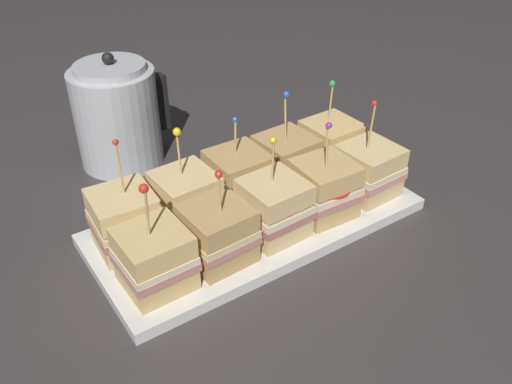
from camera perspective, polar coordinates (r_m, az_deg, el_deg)
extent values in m
plane|color=#383333|center=(0.83, 0.00, -3.58)|extent=(6.00, 6.00, 0.00)
cube|color=silver|center=(0.83, 0.00, -3.31)|extent=(0.49, 0.23, 0.01)
cube|color=silver|center=(0.82, 0.00, -2.81)|extent=(0.49, 0.23, 0.01)
cube|color=tan|center=(0.71, -10.40, -8.49)|extent=(0.08, 0.08, 0.03)
cube|color=tan|center=(0.70, -10.58, -7.23)|extent=(0.09, 0.09, 0.01)
cube|color=beige|center=(0.69, -10.67, -6.58)|extent=(0.09, 0.09, 0.01)
cube|color=#E0B771|center=(0.68, -10.84, -5.31)|extent=(0.08, 0.08, 0.03)
cylinder|color=tan|center=(0.65, -11.35, -2.45)|extent=(0.00, 0.01, 0.08)
sphere|color=red|center=(0.63, -11.74, 0.35)|extent=(0.01, 0.01, 0.01)
cube|color=tan|center=(0.74, -4.01, -5.92)|extent=(0.09, 0.09, 0.03)
cube|color=tan|center=(0.73, -4.07, -4.67)|extent=(0.09, 0.09, 0.01)
cube|color=beige|center=(0.72, -4.10, -4.02)|extent=(0.09, 0.09, 0.01)
cube|color=tan|center=(0.71, -4.17, -2.76)|extent=(0.09, 0.09, 0.03)
cylinder|color=tan|center=(0.68, -3.85, -0.40)|extent=(0.00, 0.01, 0.07)
sphere|color=red|center=(0.67, -3.95, 1.87)|extent=(0.01, 0.01, 0.01)
cube|color=#DBB77A|center=(0.78, 1.99, -3.28)|extent=(0.09, 0.09, 0.03)
cube|color=#B26B60|center=(0.77, 2.02, -2.05)|extent=(0.09, 0.09, 0.01)
cube|color=beige|center=(0.77, 2.03, -1.41)|extent=(0.09, 0.09, 0.01)
cylinder|color=red|center=(0.75, 2.68, -1.52)|extent=(0.05, 0.05, 0.00)
cube|color=#E8C281|center=(0.75, 2.07, 0.07)|extent=(0.09, 0.09, 0.03)
cylinder|color=tan|center=(0.73, 1.66, 2.93)|extent=(0.00, 0.01, 0.08)
sphere|color=yellow|center=(0.71, 1.71, 5.42)|extent=(0.01, 0.01, 0.01)
cube|color=tan|center=(0.83, 7.04, -1.23)|extent=(0.09, 0.09, 0.03)
cube|color=tan|center=(0.82, 7.14, -0.03)|extent=(0.09, 0.09, 0.01)
cube|color=beige|center=(0.81, 7.19, 0.58)|extent=(0.09, 0.09, 0.01)
cylinder|color=red|center=(0.80, 7.89, 0.51)|extent=(0.06, 0.06, 0.00)
cube|color=tan|center=(0.80, 7.31, 2.00)|extent=(0.09, 0.09, 0.03)
cylinder|color=tan|center=(0.77, 7.47, 4.46)|extent=(0.00, 0.01, 0.08)
sphere|color=purple|center=(0.75, 7.68, 6.96)|extent=(0.01, 0.01, 0.01)
cube|color=#DBB77A|center=(0.89, 11.58, 0.84)|extent=(0.09, 0.09, 0.03)
cube|color=tan|center=(0.87, 11.74, 1.98)|extent=(0.09, 0.09, 0.01)
cube|color=beige|center=(0.87, 11.82, 2.56)|extent=(0.09, 0.09, 0.01)
cube|color=#E8C281|center=(0.86, 11.97, 3.69)|extent=(0.09, 0.09, 0.03)
cylinder|color=tan|center=(0.83, 12.00, 6.47)|extent=(0.00, 0.01, 0.09)
sphere|color=red|center=(0.81, 12.36, 9.12)|extent=(0.01, 0.01, 0.01)
cube|color=#DBB77A|center=(0.78, -13.37, -4.56)|extent=(0.09, 0.09, 0.03)
cube|color=#B26B60|center=(0.77, -13.57, -3.35)|extent=(0.09, 0.09, 0.01)
cube|color=beige|center=(0.76, -13.68, -2.72)|extent=(0.09, 0.09, 0.01)
cylinder|color=red|center=(0.75, -13.33, -2.86)|extent=(0.06, 0.06, 0.00)
cube|color=#E8C281|center=(0.75, -13.92, -1.26)|extent=(0.09, 0.09, 0.03)
cylinder|color=tan|center=(0.73, -14.09, 2.15)|extent=(0.00, 0.00, 0.09)
sphere|color=red|center=(0.70, -14.57, 5.11)|extent=(0.01, 0.01, 0.01)
cube|color=#DBB77A|center=(0.81, -7.24, -2.21)|extent=(0.09, 0.09, 0.03)
cube|color=tan|center=(0.80, -7.35, -1.00)|extent=(0.09, 0.09, 0.01)
cube|color=beige|center=(0.79, -7.40, -0.38)|extent=(0.09, 0.09, 0.01)
cube|color=#E8C281|center=(0.78, -7.51, 0.82)|extent=(0.09, 0.09, 0.03)
cylinder|color=tan|center=(0.76, -8.09, 3.78)|extent=(0.00, 0.01, 0.08)
sphere|color=yellow|center=(0.74, -8.32, 6.29)|extent=(0.01, 0.01, 0.01)
cube|color=tan|center=(0.85, -1.71, -0.06)|extent=(0.08, 0.08, 0.03)
cube|color=tan|center=(0.84, -1.73, 1.12)|extent=(0.09, 0.09, 0.01)
cube|color=beige|center=(0.83, -1.75, 1.73)|extent=(0.08, 0.08, 0.01)
cylinder|color=red|center=(0.82, -1.21, 1.68)|extent=(0.06, 0.06, 0.00)
cube|color=tan|center=(0.82, -1.78, 3.14)|extent=(0.08, 0.08, 0.03)
cylinder|color=tan|center=(0.80, -1.96, 5.68)|extent=(0.00, 0.01, 0.07)
sphere|color=blue|center=(0.79, -2.00, 7.71)|extent=(0.01, 0.01, 0.01)
cube|color=tan|center=(0.89, 3.10, 1.69)|extent=(0.09, 0.09, 0.03)
cube|color=#B26B60|center=(0.88, 3.14, 2.84)|extent=(0.09, 0.09, 0.01)
cube|color=beige|center=(0.87, 3.16, 3.43)|extent=(0.09, 0.09, 0.01)
cylinder|color=red|center=(0.86, 3.75, 3.41)|extent=(0.06, 0.06, 0.00)
cube|color=tan|center=(0.86, 3.21, 4.80)|extent=(0.09, 0.09, 0.03)
cylinder|color=tan|center=(0.83, 3.12, 7.55)|extent=(0.00, 0.01, 0.09)
sphere|color=blue|center=(0.81, 3.21, 10.20)|extent=(0.01, 0.01, 0.01)
cube|color=tan|center=(0.94, 7.73, 3.35)|extent=(0.08, 0.08, 0.03)
cube|color=#B26B60|center=(0.93, 7.83, 4.46)|extent=(0.09, 0.09, 0.01)
cube|color=beige|center=(0.92, 7.88, 5.03)|extent=(0.09, 0.09, 0.01)
cylinder|color=red|center=(0.91, 8.50, 5.02)|extent=(0.05, 0.05, 0.00)
cube|color=#E0B771|center=(0.91, 7.99, 6.33)|extent=(0.08, 0.08, 0.03)
cylinder|color=tan|center=(0.90, 7.84, 9.02)|extent=(0.00, 0.01, 0.08)
sphere|color=green|center=(0.88, 8.03, 11.24)|extent=(0.01, 0.01, 0.01)
cylinder|color=#B7BABF|center=(0.99, -14.40, 7.58)|extent=(0.15, 0.15, 0.17)
cylinder|color=#B7BABF|center=(0.95, -15.19, 12.52)|extent=(0.12, 0.12, 0.01)
sphere|color=black|center=(0.94, -15.34, 13.41)|extent=(0.02, 0.02, 0.02)
cube|color=black|center=(1.01, -9.97, 9.35)|extent=(0.02, 0.02, 0.10)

